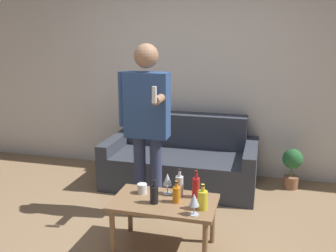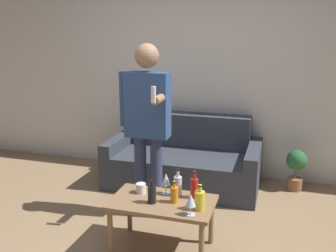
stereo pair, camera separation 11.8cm
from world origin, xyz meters
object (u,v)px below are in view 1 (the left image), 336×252
at_px(couch, 182,160).
at_px(coffee_table, 164,207).
at_px(person_standing_front, 147,118).
at_px(bottle_orange, 154,194).

relative_size(couch, coffee_table, 2.05).
bearing_deg(couch, person_standing_front, -98.84).
bearing_deg(person_standing_front, couch, 81.16).
xyz_separation_m(coffee_table, bottle_orange, (-0.07, -0.06, 0.14)).
distance_m(couch, bottle_orange, 1.52).
relative_size(couch, person_standing_front, 1.04).
height_order(couch, coffee_table, couch).
distance_m(bottle_orange, person_standing_front, 0.80).
xyz_separation_m(coffee_table, person_standing_front, (-0.32, 0.53, 0.62)).
height_order(coffee_table, bottle_orange, bottle_orange).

